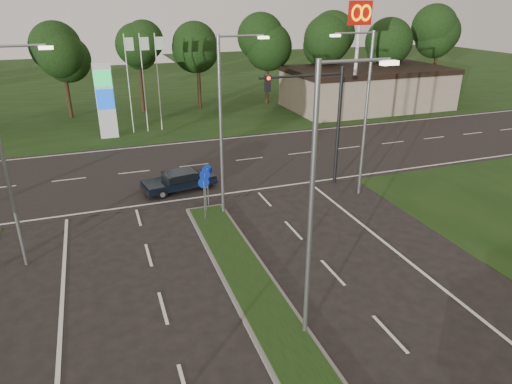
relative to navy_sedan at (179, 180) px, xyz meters
name	(u,v)px	position (x,y,z in m)	size (l,w,h in m)	color
verge_far	(133,89)	(0.74, 35.00, -0.61)	(160.00, 50.00, 0.02)	black
cross_road	(180,167)	(0.74, 4.00, -0.61)	(160.00, 12.00, 0.02)	black
median_kerb	(309,381)	(0.74, -16.00, -0.55)	(2.00, 26.00, 0.12)	slate
commercial_building	(367,88)	(22.74, 16.00, 1.39)	(16.00, 9.00, 4.00)	gray
streetlight_median_near	(318,195)	(1.74, -14.00, 4.47)	(2.53, 0.22, 9.00)	gray
streetlight_median_far	(225,119)	(1.74, -4.00, 4.47)	(2.53, 0.22, 9.00)	gray
streetlight_left_far	(7,150)	(-7.56, -6.00, 4.47)	(2.53, 0.22, 9.00)	gray
streetlight_right_far	(363,107)	(9.54, -4.00, 4.47)	(2.53, 0.22, 9.00)	gray
traffic_signal	(319,110)	(7.93, -2.01, 4.04)	(5.10, 0.42, 7.00)	black
median_signs	(206,183)	(0.74, -3.60, 1.10)	(1.16, 1.76, 2.38)	gray
gas_pylon	(108,99)	(-3.04, 13.04, 2.58)	(5.80, 1.26, 8.00)	silver
mcdonalds_sign	(359,30)	(18.74, 11.97, 7.37)	(2.20, 0.47, 10.40)	silver
treeline_far	(143,42)	(0.85, 19.93, 6.22)	(6.00, 6.00, 9.90)	black
navy_sedan	(179,180)	(0.00, 0.00, 0.00)	(4.37, 2.39, 1.14)	black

